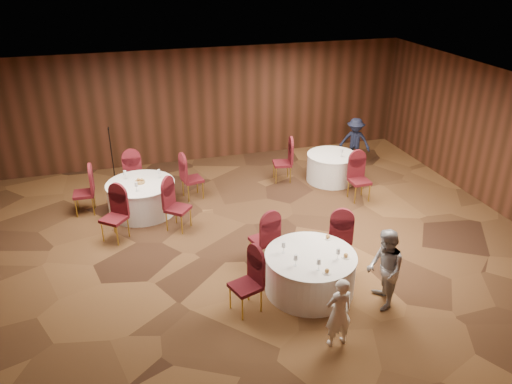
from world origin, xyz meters
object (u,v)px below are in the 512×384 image
object	(u,v)px
woman_a	(339,312)
woman_b	(385,270)
mic_stand	(113,167)
man_c	(355,142)
table_main	(310,272)
table_left	(142,197)
table_right	(331,167)

from	to	relation	value
woman_a	woman_b	size ratio (longest dim) A/B	0.83
mic_stand	man_c	world-z (taller)	mic_stand
table_main	woman_b	xyz separation A→B (m)	(1.03, -0.75, 0.35)
table_main	man_c	xyz separation A→B (m)	(3.43, 5.16, 0.31)
table_left	table_right	distance (m)	5.00
table_left	table_right	xyz separation A→B (m)	(4.98, 0.39, 0.00)
table_main	mic_stand	xyz separation A→B (m)	(-3.20, 5.85, 0.05)
table_right	woman_a	size ratio (longest dim) A/B	1.08
table_right	mic_stand	size ratio (longest dim) A/B	0.88
table_left	woman_b	size ratio (longest dim) A/B	1.08
man_c	mic_stand	bearing A→B (deg)	-151.36
table_left	table_right	world-z (taller)	same
table_right	man_c	world-z (taller)	man_c
mic_stand	woman_a	distance (m)	7.90
table_main	table_right	size ratio (longest dim) A/B	1.24
table_right	man_c	bearing A→B (deg)	38.58
table_right	mic_stand	bearing A→B (deg)	164.32
table_main	man_c	size ratio (longest dim) A/B	1.20
table_main	table_right	world-z (taller)	same
woman_a	man_c	xyz separation A→B (m)	(3.54, 6.57, 0.07)
woman_b	man_c	world-z (taller)	woman_b
table_right	man_c	size ratio (longest dim) A/B	0.97
table_left	woman_a	size ratio (longest dim) A/B	1.29
man_c	table_main	bearing A→B (deg)	-89.03
mic_stand	table_left	bearing A→B (deg)	-73.75
mic_stand	woman_a	xyz separation A→B (m)	(3.10, -7.26, 0.18)
woman_a	woman_b	world-z (taller)	woman_b
table_right	woman_b	bearing A→B (deg)	-104.62
table_main	woman_b	distance (m)	1.32
table_left	table_right	bearing A→B (deg)	4.44
table_left	woman_a	distance (m)	5.89
table_main	mic_stand	bearing A→B (deg)	118.69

